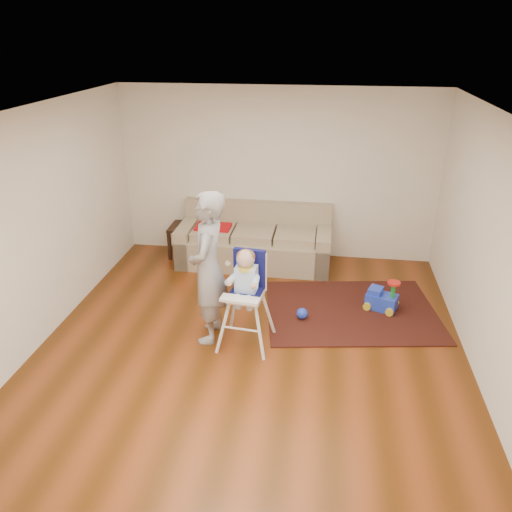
# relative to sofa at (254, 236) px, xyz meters

# --- Properties ---
(ground) EXTENTS (5.50, 5.50, 0.00)m
(ground) POSITION_rel_sofa_xyz_m (0.30, -2.30, -0.46)
(ground) COLOR #50280A
(ground) RESTS_ON ground
(room_envelope) EXTENTS (5.04, 5.52, 2.72)m
(room_envelope) POSITION_rel_sofa_xyz_m (0.30, -1.77, 1.41)
(room_envelope) COLOR white
(room_envelope) RESTS_ON ground
(sofa) EXTENTS (2.39, 0.98, 0.92)m
(sofa) POSITION_rel_sofa_xyz_m (0.00, 0.00, 0.00)
(sofa) COLOR gray
(sofa) RESTS_ON ground
(side_table) EXTENTS (0.51, 0.51, 0.51)m
(side_table) POSITION_rel_sofa_xyz_m (-1.16, 0.16, -0.20)
(side_table) COLOR black
(side_table) RESTS_ON ground
(area_rug) EXTENTS (2.46, 2.00, 0.02)m
(area_rug) POSITION_rel_sofa_xyz_m (1.51, -1.32, -0.45)
(area_rug) COLOR black
(area_rug) RESTS_ON ground
(ride_on_toy) EXTENTS (0.47, 0.41, 0.43)m
(ride_on_toy) POSITION_rel_sofa_xyz_m (1.90, -1.21, -0.23)
(ride_on_toy) COLOR blue
(ride_on_toy) RESTS_ON area_rug
(toy_ball) EXTENTS (0.15, 0.15, 0.15)m
(toy_ball) POSITION_rel_sofa_xyz_m (0.87, -1.62, -0.37)
(toy_ball) COLOR blue
(toy_ball) RESTS_ON area_rug
(high_chair) EXTENTS (0.62, 0.62, 1.23)m
(high_chair) POSITION_rel_sofa_xyz_m (0.23, -2.24, 0.13)
(high_chair) COLOR white
(high_chair) RESTS_ON ground
(adult) EXTENTS (0.47, 0.69, 1.85)m
(adult) POSITION_rel_sofa_xyz_m (-0.22, -2.16, 0.46)
(adult) COLOR gray
(adult) RESTS_ON ground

